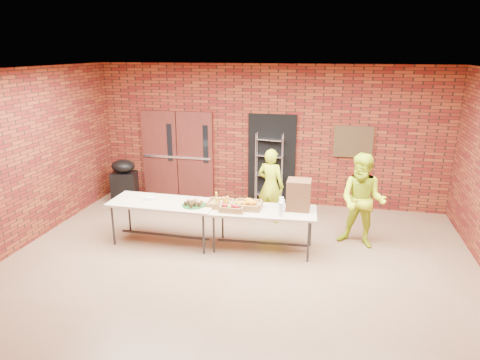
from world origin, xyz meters
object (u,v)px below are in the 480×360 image
Objects in this scene: table_right at (263,213)px; volunteer_man at (362,201)px; table_left at (163,205)px; covered_grill at (124,181)px; wire_rack at (269,169)px; volunteer_woman at (271,186)px; coffee_dispenser at (299,195)px.

volunteer_man is (1.72, 0.55, 0.17)m from table_right.
table_left is 1.92× the size of covered_grill.
wire_rack is 2.40m from table_right.
table_right is 1.10× the size of volunteer_man.
covered_grill is at bearing 8.58° from volunteer_woman.
table_right is 1.22× the size of volunteer_woman.
wire_rack is 1.08× the size of volunteer_woman.
covered_grill is at bearing 149.55° from table_right.
covered_grill is (-3.63, 1.84, -0.19)m from table_right.
volunteer_man reaches higher than table_left.
table_left is (-1.61, -2.46, -0.11)m from wire_rack.
table_right is (0.26, -2.38, -0.14)m from wire_rack.
table_right is at bearing -39.50° from covered_grill.
volunteer_man is (1.12, 0.39, -0.17)m from coffee_dispenser.
coffee_dispenser is at bearing 6.44° from table_left.
volunteer_man is at bearing 171.70° from volunteer_woman.
table_right is 0.71m from coffee_dispenser.
table_right is (1.87, 0.07, -0.03)m from table_left.
wire_rack reaches higher than coffee_dispenser.
table_left is at bearing 178.61° from table_right.
coffee_dispenser is 1.40m from volunteer_woman.
volunteer_man is at bearing 10.80° from table_left.
covered_grill is at bearing -158.90° from wire_rack.
volunteer_man reaches higher than coffee_dispenser.
wire_rack is at bearing 92.63° from table_right.
wire_rack reaches higher than table_right.
table_left is 3.65× the size of coffee_dispenser.
covered_grill reaches higher than table_right.
volunteer_man is at bearing -30.76° from wire_rack.
volunteer_woman is (1.80, 1.44, 0.05)m from table_left.
table_right is 4.08m from covered_grill.
covered_grill is 0.65× the size of volunteer_woman.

